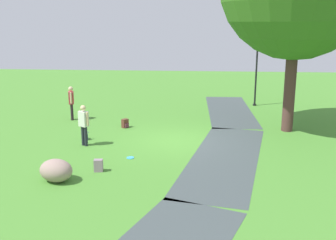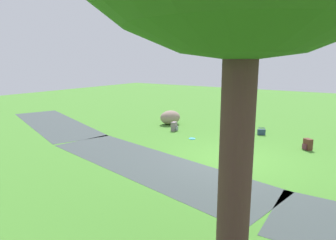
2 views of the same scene
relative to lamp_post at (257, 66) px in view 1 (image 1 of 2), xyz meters
name	(u,v)px [view 1 (image 1 of 2)]	position (x,y,z in m)	size (l,w,h in m)	color
ground_plane	(178,141)	(7.43, -3.98, -2.29)	(48.00, 48.00, 0.00)	#48862F
footpath_segment_near	(229,110)	(1.43, -1.54, -2.29)	(8.06, 2.51, 0.01)	#3E4748
footpath_segment_mid	(225,157)	(9.35, -2.19, -2.29)	(8.29, 3.78, 0.01)	#3E4748
lamp_post	(257,66)	(0.00, 0.00, 0.00)	(0.28, 0.28, 3.73)	black
lawn_boulder	(56,170)	(12.01, -7.41, -1.95)	(1.13, 1.27, 0.69)	gray
woman_with_handbag	(84,123)	(8.40, -7.59, -1.37)	(0.39, 0.45, 1.61)	#20252E
man_near_boulder	(71,101)	(4.30, -9.42, -1.33)	(0.50, 0.33, 1.66)	#2B1D25
handbag_on_grass	(86,136)	(7.59, -7.79, -2.15)	(0.37, 0.37, 0.31)	navy
backpack_by_boulder	(99,166)	(11.08, -6.35, -2.10)	(0.29, 0.30, 0.40)	gray
spare_backpack_on_lawn	(125,124)	(5.57, -6.53, -2.10)	(0.35, 0.35, 0.40)	brown
frisbee_on_grass	(130,158)	(9.72, -5.56, -2.28)	(0.27, 0.27, 0.02)	#39A7DA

